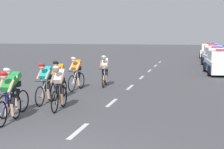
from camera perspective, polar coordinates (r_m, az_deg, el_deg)
lane_markings_centre at (r=19.22m, az=3.90°, el=-1.16°), size 0.14×29.60×0.01m
cyclist_lead at (r=10.67m, az=-16.12°, el=-3.29°), size 0.44×1.72×1.56m
cyclist_second at (r=11.64m, az=-15.45°, el=-2.47°), size 0.45×1.72×1.56m
cyclist_third at (r=12.12m, az=-8.41°, el=-1.95°), size 0.43×1.72×1.56m
cyclist_fourth at (r=13.23m, az=-10.51°, el=-1.29°), size 0.42×1.72×1.56m
cyclist_fifth at (r=14.17m, az=-8.48°, el=-0.74°), size 0.42×1.72×1.56m
cyclist_sixth at (r=16.37m, az=-5.69°, el=0.26°), size 0.46×1.72×1.56m
cyclist_seventh at (r=17.42m, az=-1.19°, el=0.66°), size 0.45×1.72×1.56m
police_car_nearest at (r=23.82m, az=17.04°, el=1.69°), size 2.21×4.50×1.59m
police_car_second at (r=29.15m, az=16.25°, el=2.53°), size 2.29×4.54×1.59m
police_car_third at (r=34.79m, az=15.68°, el=3.15°), size 2.05×4.43×1.59m
police_car_furthest at (r=40.14m, az=15.28°, el=3.57°), size 2.30×4.54×1.59m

